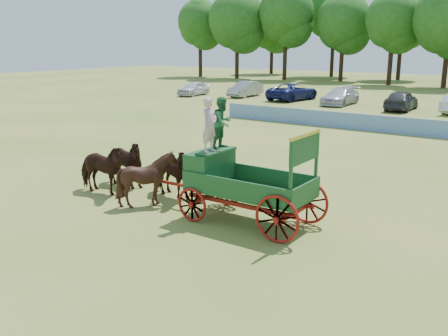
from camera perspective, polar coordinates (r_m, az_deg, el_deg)
ground at (r=15.53m, az=5.80°, el=-6.40°), size 160.00×160.00×0.00m
horse_lead_left at (r=18.79m, az=-13.95°, el=-0.11°), size 2.35×1.32×1.88m
horse_lead_right at (r=19.50m, az=-11.53°, el=0.54°), size 2.23×1.03×1.88m
horse_wheel_left at (r=17.10m, az=-8.63°, el=-1.24°), size 1.93×1.78×1.88m
horse_wheel_right at (r=17.88m, az=-6.21°, el=-0.49°), size 2.39×1.45×1.88m
farm_dray at (r=15.54m, az=0.64°, el=0.26°), size 6.00×2.00×3.83m
sponsor_banner at (r=32.15m, az=20.21°, el=4.49°), size 26.00×0.08×1.05m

